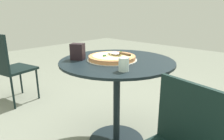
# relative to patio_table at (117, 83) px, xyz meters

# --- Properties ---
(patio_table) EXTENTS (0.91, 0.91, 0.75)m
(patio_table) POSITION_rel_patio_table_xyz_m (0.00, 0.00, 0.00)
(patio_table) COLOR black
(patio_table) RESTS_ON ground
(pizza_on_tray) EXTENTS (0.40, 0.40, 0.05)m
(pizza_on_tray) POSITION_rel_patio_table_xyz_m (-0.03, -0.02, 0.21)
(pizza_on_tray) COLOR silver
(pizza_on_tray) RESTS_ON patio_table
(pizza_server) EXTENTS (0.21, 0.09, 0.02)m
(pizza_server) POSITION_rel_patio_table_xyz_m (0.03, 0.00, 0.25)
(pizza_server) COLOR silver
(pizza_server) RESTS_ON pizza_on_tray
(drinking_cup) EXTENTS (0.07, 0.07, 0.09)m
(drinking_cup) POSITION_rel_patio_table_xyz_m (0.23, -0.20, 0.24)
(drinking_cup) COLOR white
(drinking_cup) RESTS_ON patio_table
(napkin_dispenser) EXTENTS (0.13, 0.12, 0.13)m
(napkin_dispenser) POSITION_rel_patio_table_xyz_m (-0.25, -0.20, 0.26)
(napkin_dispenser) COLOR black
(napkin_dispenser) RESTS_ON patio_table
(patio_chair_near) EXTENTS (0.48, 0.48, 0.89)m
(patio_chair_near) POSITION_rel_patio_table_xyz_m (-1.50, -0.30, -0.06)
(patio_chair_near) COLOR black
(patio_chair_near) RESTS_ON ground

